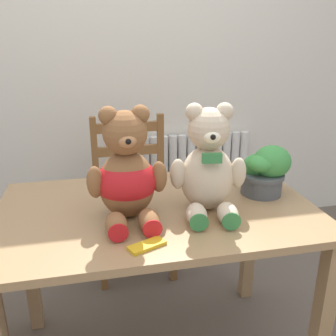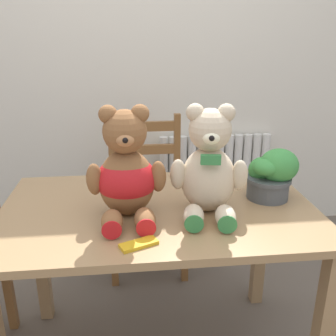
{
  "view_description": "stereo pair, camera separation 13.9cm",
  "coord_description": "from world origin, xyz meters",
  "px_view_note": "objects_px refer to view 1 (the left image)",
  "views": [
    {
      "loc": [
        -0.25,
        -0.94,
        1.43
      ],
      "look_at": [
        0.03,
        0.34,
        0.95
      ],
      "focal_mm": 40.0,
      "sensor_mm": 36.0,
      "label": 1
    },
    {
      "loc": [
        -0.11,
        -0.96,
        1.43
      ],
      "look_at": [
        0.03,
        0.34,
        0.95
      ],
      "focal_mm": 40.0,
      "sensor_mm": 36.0,
      "label": 2
    }
  ],
  "objects_px": {
    "teddy_bear_left": "(127,175)",
    "teddy_bear_right": "(208,166)",
    "wooden_chair_behind": "(132,197)",
    "potted_plant": "(265,170)",
    "chocolate_bar": "(147,245)"
  },
  "relations": [
    {
      "from": "teddy_bear_left",
      "to": "teddy_bear_right",
      "type": "relative_size",
      "value": 1.01
    },
    {
      "from": "wooden_chair_behind",
      "to": "potted_plant",
      "type": "height_order",
      "value": "potted_plant"
    },
    {
      "from": "teddy_bear_right",
      "to": "chocolate_bar",
      "type": "xyz_separation_m",
      "value": [
        -0.27,
        -0.22,
        -0.17
      ]
    },
    {
      "from": "teddy_bear_left",
      "to": "potted_plant",
      "type": "distance_m",
      "value": 0.6
    },
    {
      "from": "potted_plant",
      "to": "chocolate_bar",
      "type": "height_order",
      "value": "potted_plant"
    },
    {
      "from": "teddy_bear_left",
      "to": "wooden_chair_behind",
      "type": "bearing_deg",
      "value": -98.31
    },
    {
      "from": "teddy_bear_left",
      "to": "chocolate_bar",
      "type": "bearing_deg",
      "value": 97.34
    },
    {
      "from": "teddy_bear_right",
      "to": "potted_plant",
      "type": "relative_size",
      "value": 1.95
    },
    {
      "from": "teddy_bear_left",
      "to": "chocolate_bar",
      "type": "relative_size",
      "value": 3.37
    },
    {
      "from": "chocolate_bar",
      "to": "teddy_bear_right",
      "type": "bearing_deg",
      "value": 39.13
    },
    {
      "from": "teddy_bear_right",
      "to": "teddy_bear_left",
      "type": "bearing_deg",
      "value": 7.63
    },
    {
      "from": "teddy_bear_left",
      "to": "teddy_bear_right",
      "type": "bearing_deg",
      "value": 178.27
    },
    {
      "from": "teddy_bear_right",
      "to": "wooden_chair_behind",
      "type": "bearing_deg",
      "value": -69.02
    },
    {
      "from": "potted_plant",
      "to": "chocolate_bar",
      "type": "xyz_separation_m",
      "value": [
        -0.56,
        -0.32,
        -0.1
      ]
    },
    {
      "from": "wooden_chair_behind",
      "to": "teddy_bear_right",
      "type": "distance_m",
      "value": 1.02
    }
  ]
}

